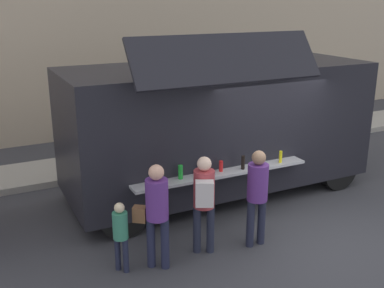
# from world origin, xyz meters

# --- Properties ---
(ground_plane) EXTENTS (60.00, 60.00, 0.00)m
(ground_plane) POSITION_xyz_m (0.00, 0.00, 0.00)
(ground_plane) COLOR #38383D
(curb_strip) EXTENTS (28.00, 1.60, 0.15)m
(curb_strip) POSITION_xyz_m (-4.49, 5.02, 0.07)
(curb_strip) COLOR #9E998E
(curb_strip) RESTS_ON ground
(food_truck_main) EXTENTS (6.32, 2.98, 3.45)m
(food_truck_main) POSITION_xyz_m (-0.49, 2.40, 1.50)
(food_truck_main) COLOR black
(food_truck_main) RESTS_ON ground
(trash_bin) EXTENTS (0.60, 0.60, 0.87)m
(trash_bin) POSITION_xyz_m (3.89, 4.72, 0.43)
(trash_bin) COLOR #2C5B35
(trash_bin) RESTS_ON ground
(customer_front_ordering) EXTENTS (0.35, 0.34, 1.68)m
(customer_front_ordering) POSITION_xyz_m (-1.05, 0.13, 1.00)
(customer_front_ordering) COLOR #1F2135
(customer_front_ordering) RESTS_ON ground
(customer_mid_with_backpack) EXTENTS (0.45, 0.54, 1.66)m
(customer_mid_with_backpack) POSITION_xyz_m (-1.96, 0.28, 1.02)
(customer_mid_with_backpack) COLOR #1F2334
(customer_mid_with_backpack) RESTS_ON ground
(customer_rear_waiting) EXTENTS (0.51, 0.46, 1.69)m
(customer_rear_waiting) POSITION_xyz_m (-2.80, 0.24, 1.00)
(customer_rear_waiting) COLOR #1F223B
(customer_rear_waiting) RESTS_ON ground
(child_near_queue) EXTENTS (0.23, 0.23, 1.14)m
(child_near_queue) POSITION_xyz_m (-3.32, 0.38, 0.68)
(child_near_queue) COLOR #1E2238
(child_near_queue) RESTS_ON ground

